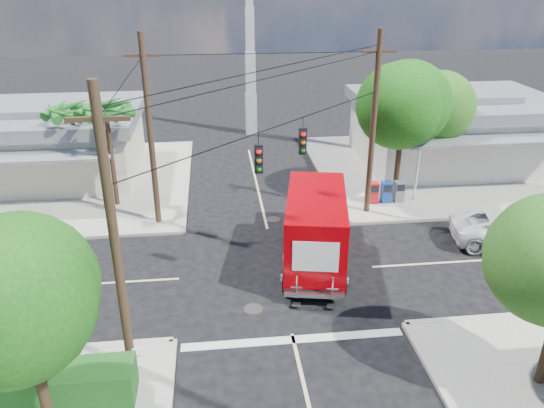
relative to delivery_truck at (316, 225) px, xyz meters
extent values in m
plane|color=black|center=(-1.71, -0.95, -1.64)|extent=(120.00, 120.00, 0.00)
cube|color=#A09B90|center=(9.29, 10.05, -1.57)|extent=(14.00, 14.00, 0.14)
cube|color=#B0AB9C|center=(2.29, 10.05, -1.57)|extent=(0.25, 14.00, 0.14)
cube|color=#B0AB9C|center=(9.29, 3.05, -1.57)|extent=(14.00, 0.25, 0.14)
cube|color=#A09B90|center=(-12.71, 10.05, -1.57)|extent=(14.00, 14.00, 0.14)
cube|color=#B0AB9C|center=(-5.71, 10.05, -1.57)|extent=(0.25, 14.00, 0.14)
cube|color=#B0AB9C|center=(-12.71, 3.05, -1.57)|extent=(14.00, 0.25, 0.14)
cube|color=beige|center=(-1.71, 9.05, -1.64)|extent=(0.12, 12.00, 0.01)
cube|color=beige|center=(8.29, -0.95, -1.64)|extent=(12.00, 0.12, 0.01)
cube|color=beige|center=(-11.71, -0.95, -1.64)|extent=(12.00, 0.12, 0.01)
cube|color=silver|center=(-1.71, -5.25, -1.64)|extent=(7.50, 0.40, 0.01)
cube|color=silver|center=(10.79, 11.05, 0.20)|extent=(11.00, 8.00, 3.40)
cube|color=gray|center=(10.79, 11.05, 2.25)|extent=(11.80, 8.80, 0.70)
cube|color=gray|center=(10.79, 11.05, 2.75)|extent=(6.05, 4.40, 0.50)
cube|color=gray|center=(10.79, 6.15, 1.40)|extent=(9.90, 1.80, 0.15)
cylinder|color=silver|center=(6.39, 5.35, -0.05)|extent=(0.12, 0.12, 2.90)
cube|color=beige|center=(-13.71, 11.55, 0.10)|extent=(10.00, 8.00, 3.20)
cube|color=gray|center=(-13.71, 11.55, 2.05)|extent=(10.80, 8.80, 0.70)
cube|color=gray|center=(-13.71, 11.55, 2.55)|extent=(5.50, 4.40, 0.50)
cube|color=gray|center=(-13.71, 6.65, 1.20)|extent=(9.00, 1.80, 0.15)
cylinder|color=silver|center=(-9.71, 5.85, -0.15)|extent=(0.12, 0.12, 2.70)
cube|color=silver|center=(-1.21, 19.05, -0.14)|extent=(0.80, 0.80, 3.00)
cube|color=silver|center=(-1.21, 19.05, 2.86)|extent=(0.70, 0.70, 3.00)
cube|color=silver|center=(-1.21, 19.05, 5.86)|extent=(0.60, 0.60, 3.00)
cylinder|color=#422D1C|center=(-8.71, -8.45, 0.36)|extent=(0.28, 0.28, 3.71)
sphere|color=#154B12|center=(-8.71, -8.45, 2.68)|extent=(3.71, 3.71, 3.71)
sphere|color=#154B12|center=(-9.11, -8.25, 2.91)|extent=(3.02, 3.02, 3.02)
sphere|color=#154B12|center=(-8.36, -8.75, 2.56)|extent=(3.25, 3.25, 3.25)
cylinder|color=#422D1C|center=(5.49, 5.85, 0.55)|extent=(0.28, 0.28, 4.10)
sphere|color=#154B12|center=(5.49, 5.85, 3.11)|extent=(4.10, 4.10, 4.10)
sphere|color=#154B12|center=(5.09, 6.05, 3.36)|extent=(3.33, 3.33, 3.33)
sphere|color=#154B12|center=(5.84, 5.55, 2.98)|extent=(3.58, 3.58, 3.58)
cylinder|color=#422D1C|center=(8.09, 8.05, 0.29)|extent=(0.28, 0.28, 3.58)
sphere|color=#246B14|center=(8.09, 8.05, 2.53)|extent=(3.58, 3.58, 3.58)
sphere|color=#246B14|center=(7.69, 8.25, 2.76)|extent=(2.91, 2.91, 2.91)
sphere|color=#246B14|center=(8.44, 7.75, 2.42)|extent=(3.14, 3.14, 3.14)
cylinder|color=#422D1C|center=(-9.21, 6.55, 1.00)|extent=(0.24, 0.24, 5.00)
cone|color=#206E20|center=(-8.31, 6.55, 3.60)|extent=(0.50, 2.06, 0.98)
cone|color=#206E20|center=(-8.65, 7.25, 3.60)|extent=(1.92, 1.68, 0.98)
cone|color=#206E20|center=(-9.41, 7.43, 3.60)|extent=(2.12, 0.95, 0.98)
cone|color=#206E20|center=(-10.03, 6.94, 3.60)|extent=(1.34, 2.07, 0.98)
cone|color=#206E20|center=(-10.03, 6.16, 3.60)|extent=(1.34, 2.07, 0.98)
cone|color=#206E20|center=(-9.41, 5.67, 3.60)|extent=(2.12, 0.95, 0.98)
cone|color=#206E20|center=(-8.65, 5.85, 3.60)|extent=(1.92, 1.68, 0.98)
cylinder|color=#422D1C|center=(-11.21, 8.05, 0.80)|extent=(0.24, 0.24, 4.60)
cone|color=#206E20|center=(-10.31, 8.05, 3.20)|extent=(0.50, 2.06, 0.98)
cone|color=#206E20|center=(-10.65, 8.75, 3.20)|extent=(1.92, 1.68, 0.98)
cone|color=#206E20|center=(-11.41, 8.93, 3.20)|extent=(2.12, 0.95, 0.98)
cone|color=#206E20|center=(-12.03, 8.44, 3.20)|extent=(1.34, 2.07, 0.98)
cone|color=#206E20|center=(-12.03, 7.66, 3.20)|extent=(1.34, 2.07, 0.98)
cone|color=#206E20|center=(-11.41, 7.17, 3.20)|extent=(2.12, 0.95, 0.98)
cone|color=#206E20|center=(-10.65, 7.35, 3.20)|extent=(1.92, 1.68, 0.98)
cylinder|color=#473321|center=(-6.91, -6.15, 2.86)|extent=(0.28, 0.28, 9.00)
cube|color=#473321|center=(-6.91, -6.15, 6.36)|extent=(1.60, 0.12, 0.12)
cylinder|color=#473321|center=(3.49, 4.25, 2.86)|extent=(0.28, 0.28, 9.00)
cube|color=#473321|center=(3.49, 4.25, 6.36)|extent=(1.60, 0.12, 0.12)
cylinder|color=#473321|center=(-6.91, 4.25, 2.86)|extent=(0.28, 0.28, 9.00)
cube|color=#473321|center=(-6.91, 4.25, 6.36)|extent=(1.60, 0.12, 0.12)
cylinder|color=black|center=(-1.71, -0.95, 4.56)|extent=(10.43, 10.43, 0.04)
cube|color=black|center=(-2.51, -1.75, 3.61)|extent=(0.30, 0.24, 1.05)
sphere|color=red|center=(-2.51, -1.89, 3.94)|extent=(0.20, 0.20, 0.20)
cube|color=black|center=(-0.61, 0.15, 3.61)|extent=(0.30, 0.24, 1.05)
sphere|color=red|center=(-0.61, 0.01, 3.94)|extent=(0.20, 0.20, 0.20)
cube|color=silver|center=(-9.51, -6.55, -1.15)|extent=(5.94, 0.05, 0.08)
cube|color=silver|center=(-9.51, -6.55, -0.75)|extent=(5.94, 0.05, 0.08)
cube|color=silver|center=(-6.71, -6.55, -1.00)|extent=(0.09, 0.06, 1.00)
cube|color=#144E16|center=(-9.71, -7.35, -0.95)|extent=(6.20, 1.20, 1.10)
cube|color=red|center=(4.09, 5.25, -0.95)|extent=(0.50, 0.50, 1.10)
cube|color=#133C95|center=(4.79, 5.25, -0.95)|extent=(0.50, 0.50, 1.10)
cube|color=slate|center=(5.49, 5.25, -0.95)|extent=(0.50, 0.50, 1.10)
cube|color=black|center=(0.03, 0.14, -1.13)|extent=(3.47, 7.47, 0.23)
cube|color=#AD0006|center=(0.57, 2.90, -0.39)|extent=(2.47, 1.96, 2.03)
cube|color=black|center=(0.69, 3.54, -0.03)|extent=(1.95, 0.60, 0.88)
cube|color=silver|center=(0.73, 3.72, -1.04)|extent=(2.10, 0.52, 0.32)
cube|color=#AD0006|center=(-0.13, -0.67, 0.25)|extent=(3.29, 5.69, 2.68)
cube|color=white|center=(1.02, -0.90, 0.39)|extent=(0.66, 3.26, 1.20)
cube|color=white|center=(-1.28, -0.45, 0.39)|extent=(0.66, 3.26, 1.20)
cube|color=white|center=(-0.65, -3.31, 0.39)|extent=(1.63, 0.34, 1.20)
cube|color=silver|center=(-0.67, -3.43, -1.13)|extent=(2.22, 0.65, 0.17)
cube|color=silver|center=(-1.33, -3.43, -0.76)|extent=(0.42, 0.13, 0.92)
cube|color=silver|center=(-0.06, -3.67, -0.76)|extent=(0.42, 0.13, 0.92)
cylinder|color=black|center=(-0.50, 2.97, -1.13)|extent=(0.48, 1.05, 1.01)
cylinder|color=black|center=(1.58, 2.57, -1.13)|extent=(0.48, 1.05, 1.01)
cylinder|color=black|center=(-1.53, -2.28, -1.13)|extent=(0.48, 1.05, 1.01)
cylinder|color=black|center=(0.55, -2.69, -1.13)|extent=(0.48, 1.05, 1.01)
imported|color=silver|center=(8.99, 0.24, -0.91)|extent=(5.67, 3.49, 1.47)
imported|color=beige|center=(-9.26, -7.41, -0.71)|extent=(0.65, 0.69, 1.58)
camera|label=1|loc=(-4.06, -19.46, 9.83)|focal=35.00mm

